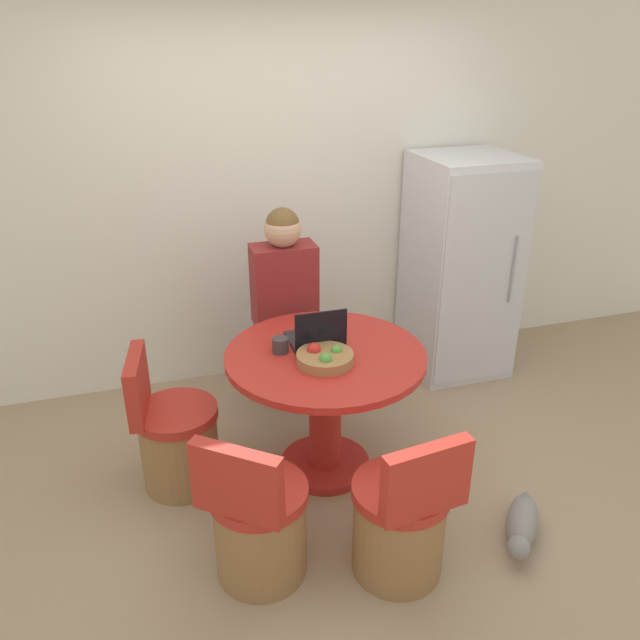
{
  "coord_description": "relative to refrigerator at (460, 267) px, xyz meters",
  "views": [
    {
      "loc": [
        -0.95,
        -2.54,
        2.35
      ],
      "look_at": [
        -0.05,
        0.38,
        0.92
      ],
      "focal_mm": 35.0,
      "sensor_mm": 36.0,
      "label": 1
    }
  ],
  "objects": [
    {
      "name": "ground_plane",
      "position": [
        -1.27,
        -1.21,
        -0.79
      ],
      "size": [
        12.0,
        12.0,
        0.0
      ],
      "primitive_type": "plane",
      "color": "#9E8466"
    },
    {
      "name": "wall_back",
      "position": [
        -1.27,
        0.39,
        0.51
      ],
      "size": [
        7.0,
        0.06,
        2.6
      ],
      "color": "silver",
      "rests_on": "ground_plane"
    },
    {
      "name": "refrigerator",
      "position": [
        0.0,
        0.0,
        0.0
      ],
      "size": [
        0.67,
        0.7,
        1.58
      ],
      "color": "silver",
      "rests_on": "ground_plane"
    },
    {
      "name": "dining_table",
      "position": [
        -1.31,
        -0.92,
        -0.26
      ],
      "size": [
        1.09,
        1.09,
        0.77
      ],
      "color": "#B2261E",
      "rests_on": "ground_plane"
    },
    {
      "name": "chair_near_camera",
      "position": [
        -1.21,
        -1.75,
        -0.51
      ],
      "size": [
        0.46,
        0.47,
        0.82
      ],
      "rotation": [
        0.0,
        0.0,
        -3.02
      ],
      "color": "olive",
      "rests_on": "ground_plane"
    },
    {
      "name": "chair_left_side",
      "position": [
        -2.14,
        -0.8,
        -0.51
      ],
      "size": [
        0.47,
        0.46,
        0.82
      ],
      "rotation": [
        0.0,
        0.0,
        1.42
      ],
      "color": "olive",
      "rests_on": "ground_plane"
    },
    {
      "name": "chair_near_left_corner",
      "position": [
        -1.84,
        -1.57,
        -0.51
      ],
      "size": [
        0.52,
        0.52,
        0.82
      ],
      "rotation": [
        0.0,
        0.0,
        2.46
      ],
      "color": "olive",
      "rests_on": "ground_plane"
    },
    {
      "name": "person_seated",
      "position": [
        -1.36,
        -0.15,
        -0.02
      ],
      "size": [
        0.4,
        0.37,
        1.38
      ],
      "rotation": [
        0.0,
        0.0,
        3.14
      ],
      "color": "#2D2D38",
      "rests_on": "ground_plane"
    },
    {
      "name": "laptop",
      "position": [
        -1.33,
        -0.8,
        0.02
      ],
      "size": [
        0.29,
        0.26,
        0.23
      ],
      "rotation": [
        0.0,
        0.0,
        3.14
      ],
      "color": "#232328",
      "rests_on": "dining_table"
    },
    {
      "name": "fruit_bowl",
      "position": [
        -1.35,
        -1.03,
        0.01
      ],
      "size": [
        0.3,
        0.3,
        0.1
      ],
      "color": "olive",
      "rests_on": "dining_table"
    },
    {
      "name": "coffee_cup",
      "position": [
        -1.54,
        -0.84,
        0.02
      ],
      "size": [
        0.09,
        0.09,
        0.08
      ],
      "color": "#383333",
      "rests_on": "dining_table"
    },
    {
      "name": "cat",
      "position": [
        -0.53,
        -1.75,
        -0.7
      ],
      "size": [
        0.38,
        0.44,
        0.17
      ],
      "rotation": [
        0.0,
        0.0,
        4.04
      ],
      "color": "gray",
      "rests_on": "ground_plane"
    }
  ]
}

